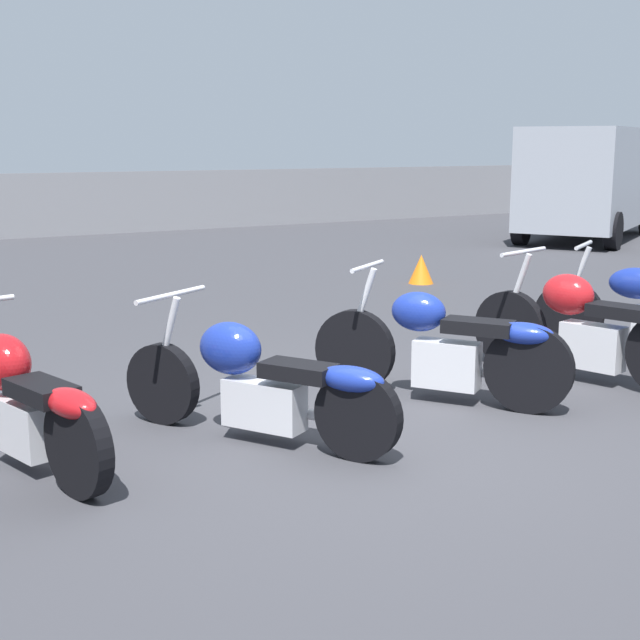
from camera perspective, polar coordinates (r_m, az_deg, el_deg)
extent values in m
plane|color=#38383D|center=(6.06, 3.66, -7.25)|extent=(60.00, 60.00, 0.00)
cylinder|color=black|center=(5.10, -15.22, -7.81)|extent=(0.24, 0.59, 0.58)
cube|color=silver|center=(5.62, -18.35, -6.50)|extent=(0.32, 0.52, 0.32)
ellipsoid|color=#AD1419|center=(5.73, -19.61, -2.55)|extent=(0.40, 0.50, 0.35)
cube|color=black|center=(5.35, -17.40, -4.34)|extent=(0.36, 0.54, 0.10)
ellipsoid|color=#AD1419|center=(5.07, -15.64, -5.17)|extent=(0.30, 0.48, 0.16)
cylinder|color=silver|center=(5.58, -16.56, -7.17)|extent=(0.24, 0.67, 0.07)
cylinder|color=black|center=(6.29, -10.03, -4.03)|extent=(0.37, 0.54, 0.57)
cylinder|color=black|center=(5.48, 2.46, -6.14)|extent=(0.37, 0.54, 0.57)
cube|color=silver|center=(5.82, -3.59, -5.42)|extent=(0.45, 0.57, 0.31)
ellipsoid|color=navy|center=(5.87, -5.76, -1.80)|extent=(0.48, 0.54, 0.35)
cube|color=black|center=(5.62, -1.41, -3.26)|extent=(0.45, 0.53, 0.10)
ellipsoid|color=navy|center=(5.44, 2.00, -3.79)|extent=(0.39, 0.48, 0.16)
cylinder|color=silver|center=(6.09, -9.51, 1.60)|extent=(0.64, 0.39, 0.04)
cylinder|color=silver|center=(6.18, -9.77, -1.26)|extent=(0.17, 0.24, 0.62)
cylinder|color=silver|center=(5.85, -1.69, -5.87)|extent=(0.43, 0.67, 0.07)
cylinder|color=black|center=(6.99, 2.24, -1.96)|extent=(0.45, 0.59, 0.65)
cylinder|color=black|center=(6.60, 13.22, -3.07)|extent=(0.45, 0.59, 0.65)
cube|color=silver|center=(6.75, 8.11, -2.84)|extent=(0.44, 0.52, 0.36)
ellipsoid|color=navy|center=(6.74, 6.32, 0.54)|extent=(0.45, 0.49, 0.30)
cube|color=black|center=(6.62, 10.10, -0.42)|extent=(0.48, 0.56, 0.10)
ellipsoid|color=navy|center=(6.55, 12.89, -0.84)|extent=(0.41, 0.48, 0.16)
cylinder|color=silver|center=(6.83, 3.06, 3.46)|extent=(0.52, 0.37, 0.04)
cylinder|color=silver|center=(6.91, 2.65, 0.72)|extent=(0.18, 0.24, 0.66)
cylinder|color=silver|center=(6.84, 9.49, -3.25)|extent=(0.43, 0.59, 0.07)
cylinder|color=black|center=(7.92, 12.06, -0.56)|extent=(0.28, 0.67, 0.67)
cube|color=silver|center=(7.56, 17.03, -1.63)|extent=(0.33, 0.54, 0.37)
ellipsoid|color=red|center=(7.59, 15.60, 1.59)|extent=(0.40, 0.50, 0.34)
cube|color=black|center=(7.40, 18.81, 0.49)|extent=(0.38, 0.58, 0.10)
cylinder|color=silver|center=(7.76, 12.90, 4.28)|extent=(0.66, 0.22, 0.04)
cylinder|color=silver|center=(7.83, 12.47, 1.83)|extent=(0.12, 0.26, 0.67)
cylinder|color=silver|center=(7.62, 18.35, -2.12)|extent=(0.24, 0.61, 0.07)
cylinder|color=black|center=(8.74, 15.63, 0.29)|extent=(0.42, 0.60, 0.64)
ellipsoid|color=navy|center=(8.58, 19.64, 2.23)|extent=(0.47, 0.56, 0.29)
cylinder|color=silver|center=(8.62, 16.52, 4.62)|extent=(0.53, 0.34, 0.04)
cylinder|color=silver|center=(8.68, 16.07, 2.44)|extent=(0.17, 0.24, 0.65)
cube|color=#999EA8|center=(18.95, 16.91, 8.74)|extent=(4.96, 3.93, 1.93)
cube|color=black|center=(21.21, 18.37, 10.05)|extent=(0.85, 1.43, 0.58)
cylinder|color=black|center=(20.89, 15.51, 6.54)|extent=(0.72, 0.54, 0.70)
cylinder|color=black|center=(17.54, 12.75, 5.84)|extent=(0.72, 0.54, 0.70)
cylinder|color=black|center=(17.13, 18.28, 5.43)|extent=(0.72, 0.54, 0.70)
cone|color=orange|center=(12.47, 6.49, 3.26)|extent=(0.35, 0.35, 0.40)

